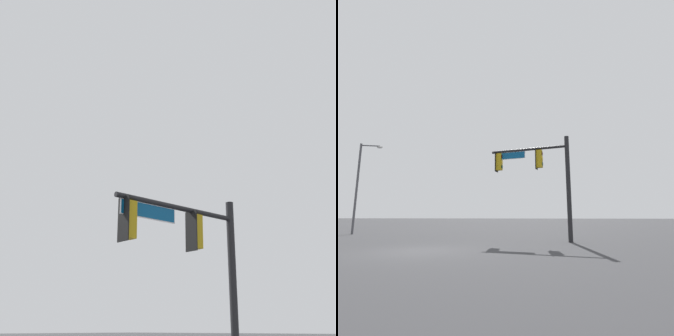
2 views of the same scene
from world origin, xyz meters
TOP-DOWN VIEW (x-y plane):
  - signal_pole_near at (-4.86, -5.52)m, footprint 4.97×1.09m

SIDE VIEW (x-z plane):
  - signal_pole_near at x=-4.86m, z-range 1.09..7.33m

